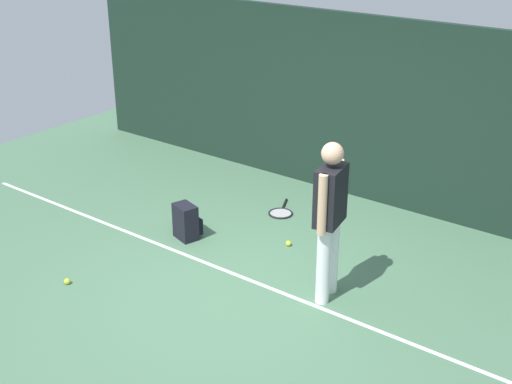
{
  "coord_description": "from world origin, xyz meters",
  "views": [
    {
      "loc": [
        4.02,
        -4.91,
        3.91
      ],
      "look_at": [
        0.0,
        0.4,
        1.0
      ],
      "focal_mm": 48.8,
      "sensor_mm": 36.0,
      "label": 1
    }
  ],
  "objects_px": {
    "tennis_ball_near_player": "(288,243)",
    "tennis_racket": "(281,212)",
    "backpack": "(187,222)",
    "tennis_ball_by_fence": "(67,281)",
    "tennis_player": "(330,212)"
  },
  "relations": [
    {
      "from": "tennis_ball_near_player",
      "to": "tennis_racket",
      "type": "bearing_deg",
      "value": 130.82
    },
    {
      "from": "backpack",
      "to": "tennis_ball_by_fence",
      "type": "xyz_separation_m",
      "value": [
        -0.3,
        -1.59,
        -0.18
      ]
    },
    {
      "from": "tennis_racket",
      "to": "backpack",
      "type": "height_order",
      "value": "backpack"
    },
    {
      "from": "tennis_player",
      "to": "tennis_racket",
      "type": "bearing_deg",
      "value": -142.28
    },
    {
      "from": "tennis_ball_by_fence",
      "to": "tennis_player",
      "type": "bearing_deg",
      "value": 32.17
    },
    {
      "from": "tennis_player",
      "to": "tennis_ball_by_fence",
      "type": "relative_size",
      "value": 25.76
    },
    {
      "from": "backpack",
      "to": "tennis_ball_by_fence",
      "type": "height_order",
      "value": "backpack"
    },
    {
      "from": "tennis_ball_by_fence",
      "to": "tennis_racket",
      "type": "bearing_deg",
      "value": 74.18
    },
    {
      "from": "tennis_player",
      "to": "tennis_ball_near_player",
      "type": "relative_size",
      "value": 25.76
    },
    {
      "from": "tennis_ball_near_player",
      "to": "backpack",
      "type": "bearing_deg",
      "value": -152.73
    },
    {
      "from": "tennis_racket",
      "to": "backpack",
      "type": "relative_size",
      "value": 1.43
    },
    {
      "from": "tennis_racket",
      "to": "backpack",
      "type": "xyz_separation_m",
      "value": [
        -0.51,
        -1.26,
        0.2
      ]
    },
    {
      "from": "tennis_player",
      "to": "tennis_ball_by_fence",
      "type": "bearing_deg",
      "value": -68.51
    },
    {
      "from": "backpack",
      "to": "tennis_ball_by_fence",
      "type": "relative_size",
      "value": 6.67
    },
    {
      "from": "tennis_racket",
      "to": "tennis_ball_by_fence",
      "type": "bearing_deg",
      "value": -40.7
    }
  ]
}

